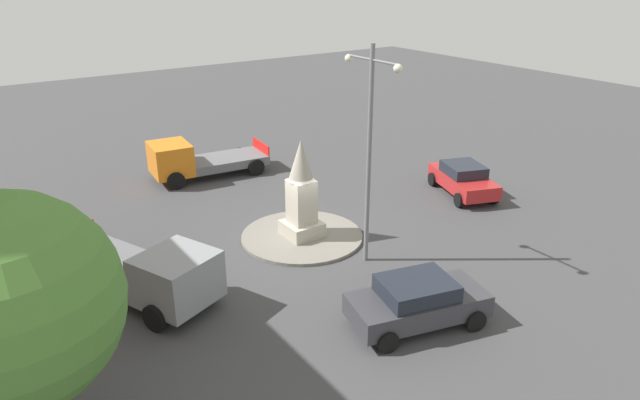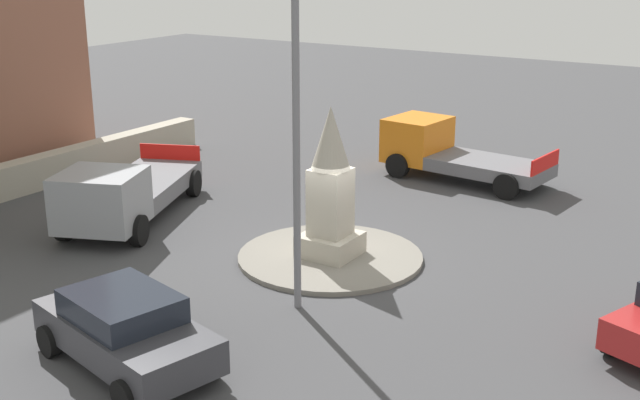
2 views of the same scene
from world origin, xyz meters
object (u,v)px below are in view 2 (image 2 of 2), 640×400
monument (330,189)px  truck_orange_far_side (446,151)px  car_dark_grey_parked_left (125,329)px  streetlamp (296,104)px  truck_grey_near_island (123,193)px

monument → truck_orange_far_side: size_ratio=0.66×
car_dark_grey_parked_left → monument: bearing=176.8°
streetlamp → car_dark_grey_parked_left: (3.94, -1.27, -3.79)m
monument → truck_grey_near_island: monument is taller
car_dark_grey_parked_left → truck_orange_far_side: 15.45m
monument → streetlamp: (2.83, 0.90, 2.68)m
car_dark_grey_parked_left → truck_orange_far_side: size_ratio=0.75×
monument → car_dark_grey_parked_left: (6.77, -0.37, -1.11)m
streetlamp → truck_orange_far_side: 12.17m
streetlamp → truck_grey_near_island: 8.39m
car_dark_grey_parked_left → truck_grey_near_island: bearing=-134.4°
truck_orange_far_side → car_dark_grey_parked_left: bearing=1.1°
streetlamp → car_dark_grey_parked_left: 5.61m
streetlamp → truck_orange_far_side: streetlamp is taller
monument → car_dark_grey_parked_left: size_ratio=0.88×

